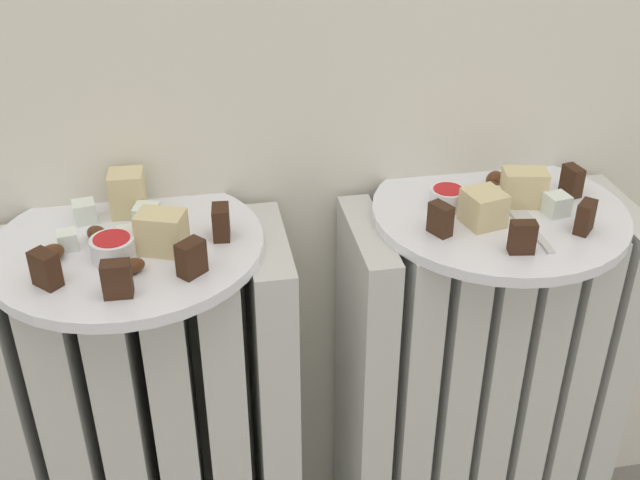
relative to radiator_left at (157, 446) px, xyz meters
name	(u,v)px	position (x,y,z in m)	size (l,w,h in m)	color
radiator_left	(157,446)	(0.00, 0.00, 0.00)	(0.35, 0.16, 0.55)	silver
radiator_right	(473,405)	(0.41, 0.00, 0.00)	(0.35, 0.16, 0.55)	silver
plate_left	(127,246)	(0.00, 0.00, 0.29)	(0.28, 0.28, 0.01)	white
plate_right	(499,213)	(0.41, 0.00, 0.29)	(0.28, 0.28, 0.01)	white
dark_cake_slice_left_0	(45,269)	(-0.07, -0.07, 0.31)	(0.03, 0.02, 0.04)	#382114
dark_cake_slice_left_1	(117,279)	(0.00, -0.10, 0.31)	(0.03, 0.02, 0.04)	#382114
dark_cake_slice_left_2	(191,258)	(0.06, -0.07, 0.31)	(0.03, 0.02, 0.04)	#382114
dark_cake_slice_left_3	(221,222)	(0.10, -0.01, 0.31)	(0.03, 0.02, 0.04)	#382114
marble_cake_slice_left_0	(162,232)	(0.04, -0.02, 0.31)	(0.05, 0.03, 0.04)	beige
marble_cake_slice_left_1	(128,193)	(0.00, 0.06, 0.32)	(0.04, 0.03, 0.05)	beige
turkish_delight_left_0	(68,240)	(-0.06, 0.00, 0.30)	(0.02, 0.02, 0.02)	white
turkish_delight_left_1	(128,236)	(0.00, -0.01, 0.30)	(0.02, 0.02, 0.02)	white
turkish_delight_left_2	(147,216)	(0.02, 0.03, 0.31)	(0.03, 0.03, 0.03)	white
turkish_delight_left_3	(85,212)	(-0.04, 0.05, 0.30)	(0.02, 0.02, 0.02)	white
medjool_date_left_0	(51,254)	(-0.07, -0.03, 0.30)	(0.03, 0.02, 0.02)	#4C2814
medjool_date_left_1	(98,234)	(-0.03, 0.01, 0.30)	(0.03, 0.02, 0.02)	#4C2814
medjool_date_left_2	(132,266)	(0.01, -0.06, 0.30)	(0.03, 0.02, 0.01)	#4C2814
jam_bowl_left	(113,247)	(-0.01, -0.03, 0.31)	(0.04, 0.04, 0.02)	white
dark_cake_slice_right_0	(440,219)	(0.32, -0.04, 0.31)	(0.03, 0.01, 0.03)	#382114
dark_cake_slice_right_1	(522,237)	(0.39, -0.09, 0.31)	(0.03, 0.01, 0.03)	#382114
dark_cake_slice_right_2	(585,217)	(0.47, -0.06, 0.31)	(0.03, 0.01, 0.03)	#382114
dark_cake_slice_right_3	(572,181)	(0.50, 0.02, 0.31)	(0.03, 0.01, 0.03)	#382114
marble_cake_slice_right_0	(484,208)	(0.38, -0.03, 0.31)	(0.04, 0.04, 0.04)	beige
marble_cake_slice_right_1	(524,188)	(0.44, 0.00, 0.31)	(0.05, 0.03, 0.04)	beige
turkish_delight_right_0	(557,204)	(0.46, -0.02, 0.30)	(0.02, 0.02, 0.02)	white
turkish_delight_right_1	(492,197)	(0.40, 0.01, 0.30)	(0.02, 0.02, 0.02)	white
turkish_delight_right_2	(532,181)	(0.46, 0.04, 0.30)	(0.02, 0.02, 0.02)	white
medjool_date_right_0	(494,179)	(0.42, 0.05, 0.30)	(0.03, 0.02, 0.02)	#4C2814
medjool_date_right_1	(492,189)	(0.41, 0.03, 0.30)	(0.02, 0.02, 0.02)	#4C2814
jam_bowl_right	(447,197)	(0.35, 0.01, 0.30)	(0.04, 0.04, 0.02)	white
fork	(531,227)	(0.42, -0.05, 0.29)	(0.02, 0.09, 0.00)	silver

